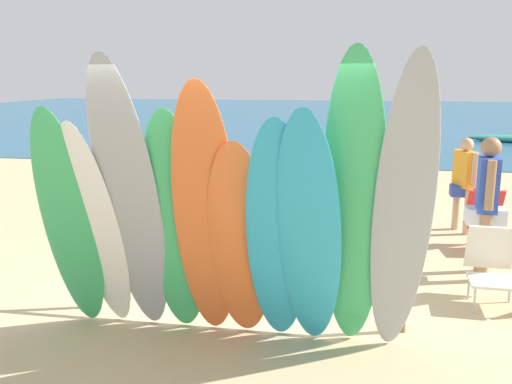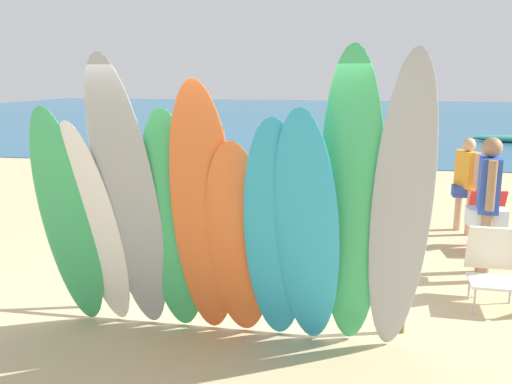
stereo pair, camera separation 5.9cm
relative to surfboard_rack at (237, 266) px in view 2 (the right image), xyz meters
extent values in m
plane|color=tan|center=(0.00, 14.00, -0.56)|extent=(60.00, 60.00, 0.00)
cube|color=#235B7F|center=(0.00, 29.64, -0.55)|extent=(60.00, 40.00, 0.02)
cylinder|color=brown|center=(-1.61, 0.00, -0.22)|extent=(0.07, 0.07, 0.67)
cylinder|color=brown|center=(1.61, 0.00, -0.22)|extent=(0.07, 0.07, 0.67)
cylinder|color=brown|center=(0.00, 0.00, 0.11)|extent=(3.33, 0.06, 0.06)
ellipsoid|color=#38B266|center=(-1.43, -0.63, 0.54)|extent=(0.56, 0.82, 2.19)
ellipsoid|color=white|center=(-1.19, -0.58, 0.48)|extent=(0.54, 0.83, 2.07)
ellipsoid|color=#999EA3|center=(-0.82, -0.66, 0.75)|extent=(0.58, 0.95, 2.61)
ellipsoid|color=#38B266|center=(-0.45, -0.55, 0.53)|extent=(0.61, 0.77, 2.18)
ellipsoid|color=orange|center=(-0.15, -0.62, 0.65)|extent=(0.64, 0.91, 2.41)
ellipsoid|color=orange|center=(0.14, -0.56, 0.41)|extent=(0.59, 0.75, 1.93)
ellipsoid|color=#289EC6|center=(0.49, -0.67, 0.51)|extent=(0.59, 0.95, 2.13)
ellipsoid|color=#289EC6|center=(0.76, -0.72, 0.55)|extent=(0.60, 1.01, 2.22)
ellipsoid|color=#38B266|center=(1.11, -0.65, 0.77)|extent=(0.56, 0.95, 2.65)
ellipsoid|color=#999EA3|center=(1.50, -0.69, 0.75)|extent=(0.54, 0.95, 2.62)
cylinder|color=tan|center=(2.84, 3.62, -0.20)|extent=(0.11, 0.11, 0.72)
cylinder|color=tan|center=(2.72, 3.89, -0.20)|extent=(0.11, 0.11, 0.72)
cube|color=#2D4CB2|center=(2.78, 3.75, 0.10)|extent=(0.39, 0.24, 0.17)
cube|color=orange|center=(2.78, 3.75, 0.44)|extent=(0.33, 0.42, 0.56)
sphere|color=tan|center=(2.78, 3.75, 0.82)|extent=(0.20, 0.20, 0.20)
cylinder|color=tan|center=(2.88, 3.53, 0.47)|extent=(0.09, 0.09, 0.50)
cylinder|color=tan|center=(2.68, 3.97, 0.47)|extent=(0.09, 0.09, 0.50)
cylinder|color=beige|center=(2.04, 6.55, -0.18)|extent=(0.11, 0.11, 0.75)
cylinder|color=beige|center=(2.07, 6.24, -0.18)|extent=(0.11, 0.11, 0.75)
cube|color=orange|center=(2.05, 6.40, 0.13)|extent=(0.40, 0.25, 0.18)
cube|color=silver|center=(2.05, 6.40, 0.48)|extent=(0.23, 0.40, 0.58)
sphere|color=beige|center=(2.05, 6.40, 0.88)|extent=(0.21, 0.21, 0.21)
cylinder|color=beige|center=(2.04, 6.64, 0.51)|extent=(0.09, 0.09, 0.52)
cylinder|color=beige|center=(2.07, 6.15, 0.51)|extent=(0.09, 0.09, 0.52)
cylinder|color=brown|center=(-2.18, 6.46, -0.19)|extent=(0.11, 0.11, 0.74)
cylinder|color=brown|center=(-1.90, 6.57, -0.19)|extent=(0.11, 0.11, 0.74)
cube|color=#DB333D|center=(-2.04, 6.51, 0.12)|extent=(0.40, 0.24, 0.18)
cube|color=orange|center=(-2.04, 6.51, 0.47)|extent=(0.43, 0.33, 0.58)
sphere|color=brown|center=(-2.04, 6.51, 0.86)|extent=(0.21, 0.21, 0.21)
cylinder|color=brown|center=(-2.26, 6.42, 0.50)|extent=(0.09, 0.09, 0.51)
cylinder|color=brown|center=(-1.81, 6.61, 0.50)|extent=(0.09, 0.09, 0.51)
cylinder|color=#9E704C|center=(2.69, 1.89, -0.14)|extent=(0.13, 0.13, 0.83)
cylinder|color=#9E704C|center=(2.65, 1.55, -0.14)|extent=(0.13, 0.13, 0.83)
cube|color=silver|center=(2.67, 1.72, 0.20)|extent=(0.45, 0.27, 0.20)
cube|color=#2D4CB2|center=(2.67, 1.72, 0.60)|extent=(0.27, 0.45, 0.65)
sphere|color=#9E704C|center=(2.67, 1.72, 1.04)|extent=(0.23, 0.23, 0.23)
cylinder|color=#9E704C|center=(2.70, 1.99, 0.63)|extent=(0.10, 0.10, 0.58)
cylinder|color=#9E704C|center=(2.64, 1.45, 0.63)|extent=(0.10, 0.10, 0.58)
cylinder|color=#B7B7BC|center=(2.80, 2.54, -0.42)|extent=(0.02, 0.02, 0.28)
cylinder|color=#B7B7BC|center=(3.22, 2.58, -0.42)|extent=(0.02, 0.02, 0.28)
cylinder|color=#B7B7BC|center=(2.76, 2.91, -0.42)|extent=(0.02, 0.02, 0.28)
cylinder|color=#B7B7BC|center=(3.18, 2.96, -0.42)|extent=(0.02, 0.02, 0.28)
cube|color=red|center=(2.99, 2.75, -0.26)|extent=(0.55, 0.50, 0.03)
cube|color=red|center=(2.96, 3.07, 0.01)|extent=(0.52, 0.27, 0.53)
cylinder|color=#B7B7BC|center=(2.37, 0.56, -0.42)|extent=(0.02, 0.02, 0.28)
cylinder|color=#B7B7BC|center=(2.39, 0.94, -0.42)|extent=(0.02, 0.02, 0.28)
cylinder|color=#B7B7BC|center=(2.81, 0.93, -0.42)|extent=(0.02, 0.02, 0.28)
cube|color=silver|center=(2.59, 0.75, -0.26)|extent=(0.52, 0.47, 0.03)
cube|color=silver|center=(2.60, 1.07, 0.01)|extent=(0.51, 0.24, 0.53)
camera|label=1|loc=(1.11, -5.13, 1.86)|focal=38.98mm
camera|label=2|loc=(1.16, -5.12, 1.86)|focal=38.98mm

